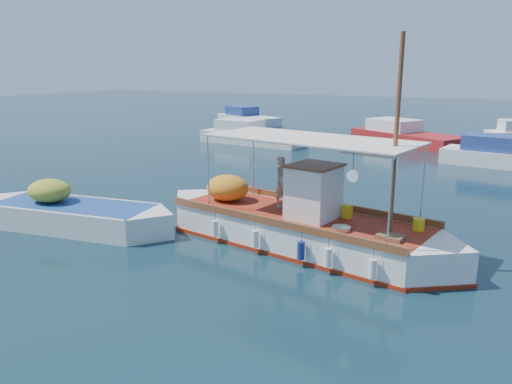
% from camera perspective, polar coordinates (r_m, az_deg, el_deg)
% --- Properties ---
extents(ground, '(160.00, 160.00, 0.00)m').
position_cam_1_polar(ground, '(14.43, 4.37, -6.61)').
color(ground, black).
rests_on(ground, ground).
extents(fishing_caique, '(9.86, 3.96, 6.10)m').
position_cam_1_polar(fishing_caique, '(14.74, 4.62, -3.96)').
color(fishing_caique, white).
rests_on(fishing_caique, ground).
extents(dinghy, '(7.19, 2.78, 1.77)m').
position_cam_1_polar(dinghy, '(17.30, -20.22, -2.64)').
color(dinghy, white).
rests_on(dinghy, ground).
extents(bg_boat_nw, '(7.59, 3.08, 1.80)m').
position_cam_1_polar(bg_boat_nw, '(34.57, -0.69, 6.39)').
color(bg_boat_nw, silver).
rests_on(bg_boat_nw, ground).
extents(bg_boat_n, '(8.32, 6.35, 1.80)m').
position_cam_1_polar(bg_boat_n, '(35.93, 16.54, 6.11)').
color(bg_boat_n, maroon).
rests_on(bg_boat_n, ground).
extents(bg_boat_ne, '(7.05, 3.21, 1.80)m').
position_cam_1_polar(bg_boat_ne, '(29.40, 26.71, 3.55)').
color(bg_boat_ne, silver).
rests_on(bg_boat_ne, ground).
extents(bg_boat_far_w, '(7.22, 5.04, 1.80)m').
position_cam_1_polar(bg_boat_far_w, '(46.56, -1.04, 8.36)').
color(bg_boat_far_w, silver).
rests_on(bg_boat_far_w, ground).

